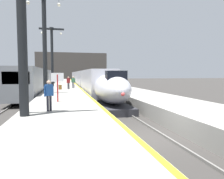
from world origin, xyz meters
TOP-DOWN VIEW (x-y plane):
  - ground_plane at (0.00, 0.00)m, footprint 260.00×260.00m
  - platform_left at (-4.05, 24.75)m, footprint 4.80×110.00m
  - platform_right at (4.05, 24.75)m, footprint 4.80×110.00m
  - platform_left_safety_stripe at (-1.77, 24.75)m, footprint 0.20×107.80m
  - rail_main_left at (-0.75, 27.50)m, footprint 0.08×110.00m
  - rail_main_right at (0.75, 27.50)m, footprint 0.08×110.00m
  - rail_secondary_left at (-8.85, 27.50)m, footprint 0.08×110.00m
  - rail_secondary_right at (-7.35, 27.50)m, footprint 0.08×110.00m
  - highspeed_train_main at (0.00, 32.61)m, footprint 2.92×57.39m
  - regional_train_adjacent at (-8.10, 28.44)m, footprint 2.85×36.60m
  - station_column_near at (-5.84, 1.34)m, footprint 4.00×0.68m
  - station_column_mid at (-5.90, 13.62)m, footprint 4.00×0.68m
  - station_column_far at (-5.90, 27.35)m, footprint 4.00×0.68m
  - passenger_near_edge at (-3.45, 19.36)m, footprint 0.49×0.39m
  - passenger_mid_platform at (-2.72, 21.27)m, footprint 0.57×0.26m
  - passenger_far_waiting at (-4.82, 2.47)m, footprint 0.49×0.39m
  - rolling_suitcase at (-4.52, 19.11)m, footprint 0.40×0.22m
  - departure_info_board at (-4.47, 6.44)m, footprint 0.90×0.10m
  - terminus_back_wall at (0.00, 102.00)m, footprint 36.00×2.00m

SIDE VIEW (x-z plane):
  - ground_plane at x=0.00m, z-range 0.00..0.00m
  - rail_main_left at x=-0.75m, z-range 0.00..0.12m
  - rail_main_right at x=0.75m, z-range 0.00..0.12m
  - rail_secondary_left at x=-8.85m, z-range 0.00..0.12m
  - rail_secondary_right at x=-7.35m, z-range 0.00..0.12m
  - platform_left at x=-4.05m, z-range 0.00..1.05m
  - platform_right at x=4.05m, z-range 0.00..1.05m
  - platform_left_safety_stripe at x=-1.77m, z-range 1.05..1.06m
  - rolling_suitcase at x=-4.52m, z-range 0.86..1.85m
  - highspeed_train_main at x=0.00m, z-range 0.15..3.75m
  - passenger_near_edge at x=-3.45m, z-range 1.19..2.88m
  - passenger_mid_platform at x=-2.72m, z-range 1.19..2.88m
  - passenger_far_waiting at x=-4.82m, z-range 1.19..2.88m
  - regional_train_adjacent at x=-8.10m, z-range 0.23..4.03m
  - departure_info_board at x=-4.47m, z-range 1.50..3.62m
  - station_column_near at x=-5.84m, z-range 2.06..10.84m
  - station_column_far at x=-5.90m, z-range 2.00..11.69m
  - terminus_back_wall at x=0.00m, z-range 0.00..14.00m
  - station_column_mid at x=-5.90m, z-range 2.01..12.14m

